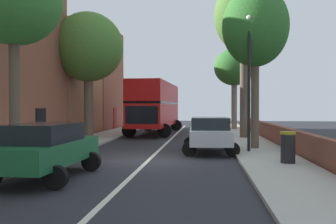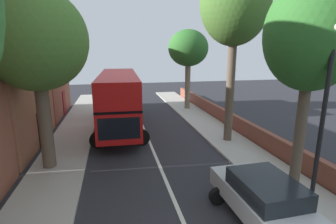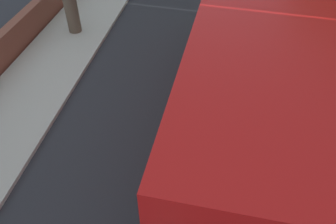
% 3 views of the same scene
% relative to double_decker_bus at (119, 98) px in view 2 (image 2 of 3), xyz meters
% --- Properties ---
extents(double_decker_bus, '(3.82, 10.76, 4.06)m').
position_rel_double_decker_bus_xyz_m(double_decker_bus, '(0.00, 0.00, 0.00)').
color(double_decker_bus, red).
rests_on(double_decker_bus, ground).
extents(parked_car_silver_right_2, '(2.60, 4.25, 1.68)m').
position_rel_double_decker_bus_xyz_m(parked_car_silver_right_2, '(4.20, -11.77, -1.40)').
color(parked_car_silver_right_2, '#B7BABF').
rests_on(parked_car_silver_right_2, ground).
extents(street_tree_right_1, '(3.29, 3.29, 8.08)m').
position_rel_double_decker_bus_xyz_m(street_tree_right_1, '(6.47, -10.42, 3.77)').
color(street_tree_right_1, brown).
rests_on(street_tree_right_1, sidewalk_right).
extents(street_tree_right_3, '(3.76, 3.76, 7.47)m').
position_rel_double_decker_bus_xyz_m(street_tree_right_3, '(6.70, 5.34, 3.45)').
color(street_tree_right_3, '#7A6B56').
rests_on(street_tree_right_3, sidewalk_right).
extents(street_tree_right_5, '(3.97, 3.97, 10.60)m').
position_rel_double_decker_bus_xyz_m(street_tree_right_5, '(6.58, -4.13, 5.83)').
color(street_tree_right_5, brown).
rests_on(street_tree_right_5, sidewalk_right).
extents(street_tree_left_6, '(4.52, 4.52, 8.22)m').
position_rel_double_decker_bus_xyz_m(street_tree_left_6, '(-3.60, -5.88, 3.67)').
color(street_tree_left_6, brown).
rests_on(street_tree_left_6, sidewalk_left).
extents(lamppost_right, '(0.32, 0.32, 6.31)m').
position_rel_double_decker_bus_xyz_m(lamppost_right, '(6.00, -11.86, 1.45)').
color(lamppost_right, black).
rests_on(lamppost_right, sidewalk_right).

